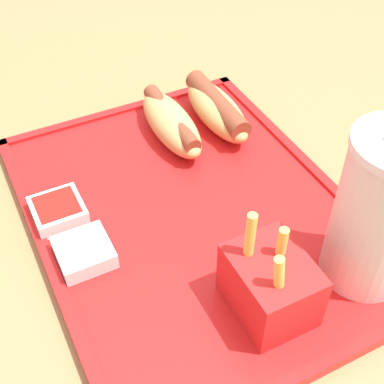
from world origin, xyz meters
The scene contains 8 objects.
dining_table centered at (0.00, 0.00, 0.36)m, with size 1.31×1.10×0.72m.
food_tray centered at (0.04, -0.04, 0.72)m, with size 0.43×0.33×0.01m.
soda_cup centered at (0.18, 0.08, 0.81)m, with size 0.08×0.08×0.20m.
hot_dog_far centered at (-0.09, 0.06, 0.75)m, with size 0.14×0.05×0.04m.
hot_dog_near centered at (-0.09, 0.00, 0.75)m, with size 0.14×0.05×0.04m.
fries_carton centered at (0.18, -0.03, 0.76)m, with size 0.08×0.06×0.11m.
sauce_cup_mayo centered at (0.05, -0.16, 0.74)m, with size 0.05×0.05×0.02m.
sauce_cup_ketchup centered at (-0.02, -0.17, 0.74)m, with size 0.05×0.05×0.02m.
Camera 1 is at (0.40, -0.22, 1.15)m, focal length 50.00 mm.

